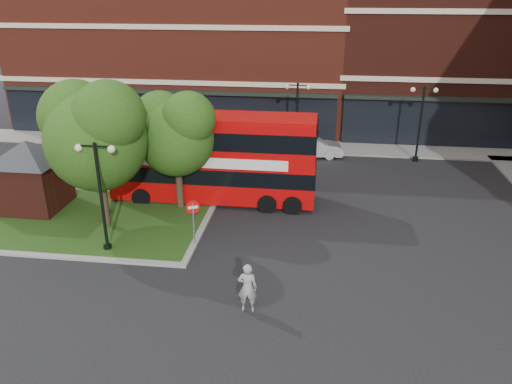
# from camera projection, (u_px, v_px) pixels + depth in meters

# --- Properties ---
(ground) EXTENTS (120.00, 120.00, 0.00)m
(ground) POSITION_uv_depth(u_px,v_px,m) (230.00, 261.00, 21.24)
(ground) COLOR black
(ground) RESTS_ON ground
(pavement_far) EXTENTS (44.00, 3.00, 0.12)m
(pavement_far) POSITION_uv_depth(u_px,v_px,m) (270.00, 146.00, 36.32)
(pavement_far) COLOR slate
(pavement_far) RESTS_ON ground
(terrace_far_left) EXTENTS (26.00, 12.00, 14.00)m
(terrace_far_left) POSITION_uv_depth(u_px,v_px,m) (184.00, 35.00, 41.46)
(terrace_far_left) COLOR maroon
(terrace_far_left) RESTS_ON ground
(terrace_far_right) EXTENTS (18.00, 12.00, 16.00)m
(terrace_far_right) POSITION_uv_depth(u_px,v_px,m) (461.00, 25.00, 38.47)
(terrace_far_right) COLOR #471911
(terrace_far_right) RESTS_ON ground
(traffic_island) EXTENTS (12.60, 7.60, 0.15)m
(traffic_island) POSITION_uv_depth(u_px,v_px,m) (83.00, 219.00, 24.90)
(traffic_island) COLOR gray
(traffic_island) RESTS_ON ground
(kiosk) EXTENTS (6.51, 6.51, 3.60)m
(kiosk) POSITION_uv_depth(u_px,v_px,m) (29.00, 168.00, 25.31)
(kiosk) COLOR #471911
(kiosk) RESTS_ON traffic_island
(tree_island_west) EXTENTS (5.40, 4.71, 7.21)m
(tree_island_west) POSITION_uv_depth(u_px,v_px,m) (94.00, 131.00, 22.53)
(tree_island_west) COLOR #2D2116
(tree_island_west) RESTS_ON ground
(tree_island_east) EXTENTS (4.46, 3.90, 6.29)m
(tree_island_east) POSITION_uv_depth(u_px,v_px,m) (175.00, 130.00, 24.66)
(tree_island_east) COLOR #2D2116
(tree_island_east) RESTS_ON ground
(lamp_island) EXTENTS (1.72, 0.36, 5.00)m
(lamp_island) POSITION_uv_depth(u_px,v_px,m) (101.00, 192.00, 20.98)
(lamp_island) COLOR black
(lamp_island) RESTS_ON ground
(lamp_far_left) EXTENTS (1.72, 0.36, 5.00)m
(lamp_far_left) POSITION_uv_depth(u_px,v_px,m) (297.00, 116.00, 33.19)
(lamp_far_left) COLOR black
(lamp_far_left) RESTS_ON ground
(lamp_far_right) EXTENTS (1.72, 0.36, 5.00)m
(lamp_far_right) POSITION_uv_depth(u_px,v_px,m) (420.00, 120.00, 32.24)
(lamp_far_right) COLOR black
(lamp_far_right) RESTS_ON ground
(bus) EXTENTS (10.88, 2.56, 4.15)m
(bus) POSITION_uv_depth(u_px,v_px,m) (213.00, 152.00, 26.30)
(bus) COLOR #B30707
(bus) RESTS_ON ground
(woman) EXTENTS (0.71, 0.49, 1.91)m
(woman) POSITION_uv_depth(u_px,v_px,m) (247.00, 288.00, 17.70)
(woman) COLOR gray
(woman) RESTS_ON ground
(car_silver) EXTENTS (4.61, 2.03, 1.55)m
(car_silver) POSITION_uv_depth(u_px,v_px,m) (217.00, 142.00, 34.63)
(car_silver) COLOR #ABADB2
(car_silver) RESTS_ON ground
(car_white) EXTENTS (4.44, 1.98, 1.42)m
(car_white) POSITION_uv_depth(u_px,v_px,m) (311.00, 147.00, 33.88)
(car_white) COLOR silver
(car_white) RESTS_ON ground
(no_entry_sign) EXTENTS (0.58, 0.30, 2.24)m
(no_entry_sign) POSITION_uv_depth(u_px,v_px,m) (193.00, 214.00, 21.88)
(no_entry_sign) COLOR slate
(no_entry_sign) RESTS_ON ground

